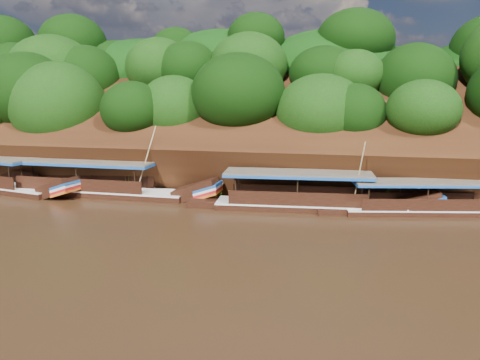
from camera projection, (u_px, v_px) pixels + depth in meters
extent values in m
plane|color=black|center=(270.00, 241.00, 25.60)|extent=(160.00, 160.00, 0.00)
cube|color=black|center=(298.00, 144.00, 40.26)|extent=(120.00, 16.12, 13.64)
cube|color=black|center=(305.00, 165.00, 50.54)|extent=(120.00, 24.00, 12.00)
ellipsoid|color=#123909|center=(29.00, 80.00, 51.08)|extent=(20.00, 10.00, 8.00)
ellipsoid|color=#123909|center=(227.00, 143.00, 40.53)|extent=(18.00, 8.00, 6.40)
ellipsoid|color=#123909|center=(305.00, 78.00, 45.86)|extent=(24.00, 11.00, 8.40)
cube|color=black|center=(432.00, 214.00, 31.07)|extent=(11.72, 4.10, 0.81)
cube|color=silver|center=(433.00, 208.00, 31.00)|extent=(11.73, 4.15, 0.09)
cube|color=brown|center=(424.00, 182.00, 30.67)|extent=(9.31, 3.92, 0.11)
cube|color=#164994|center=(424.00, 183.00, 30.69)|extent=(9.31, 3.92, 0.16)
cube|color=black|center=(309.00, 210.00, 32.16)|extent=(12.87, 3.28, 0.95)
cube|color=silver|center=(309.00, 203.00, 32.07)|extent=(12.88, 3.35, 0.11)
cube|color=black|center=(418.00, 202.00, 31.07)|extent=(3.14, 1.97, 1.79)
cube|color=#164994|center=(431.00, 198.00, 30.90)|extent=(1.70, 1.93, 0.65)
cube|color=red|center=(430.00, 203.00, 30.97)|extent=(1.70, 1.93, 0.65)
cube|color=brown|center=(298.00, 173.00, 31.76)|extent=(10.14, 3.43, 0.13)
cube|color=#164994|center=(298.00, 175.00, 31.79)|extent=(10.14, 3.43, 0.19)
cylinder|color=tan|center=(359.00, 174.00, 30.59)|extent=(0.61, 1.06, 4.34)
cube|color=black|center=(96.00, 195.00, 36.42)|extent=(14.62, 2.65, 0.99)
cube|color=silver|center=(96.00, 189.00, 36.33)|extent=(14.62, 2.72, 0.11)
cube|color=black|center=(196.00, 191.00, 34.48)|extent=(3.45, 1.87, 1.96)
cube|color=#164994|center=(208.00, 187.00, 34.21)|extent=(1.82, 1.92, 0.73)
cube|color=red|center=(208.00, 192.00, 34.28)|extent=(1.82, 1.92, 0.73)
cube|color=brown|center=(83.00, 161.00, 36.10)|extent=(11.46, 2.97, 0.13)
cube|color=#164994|center=(84.00, 163.00, 36.13)|extent=(11.46, 2.97, 0.20)
cylinder|color=tan|center=(146.00, 159.00, 34.65)|extent=(1.30, 1.23, 4.86)
cube|color=black|center=(59.00, 188.00, 35.32)|extent=(3.41, 2.47, 1.85)
cube|color=#164994|center=(67.00, 185.00, 34.93)|extent=(1.97, 2.22, 0.67)
cube|color=red|center=(67.00, 190.00, 35.00)|extent=(1.97, 2.22, 0.67)
cone|color=#2E5A16|center=(50.00, 179.00, 38.89)|extent=(1.50, 1.50, 1.59)
cone|color=#2E5A16|center=(129.00, 181.00, 36.98)|extent=(1.50, 1.50, 1.94)
cone|color=#2E5A16|center=(211.00, 187.00, 35.55)|extent=(1.50, 1.50, 1.59)
cone|color=#2E5A16|center=(308.00, 191.00, 34.31)|extent=(1.50, 1.50, 1.50)
cone|color=#2E5A16|center=(397.00, 192.00, 32.97)|extent=(1.50, 1.50, 2.00)
cone|color=#2E5A16|center=(473.00, 200.00, 31.86)|extent=(1.50, 1.50, 1.43)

